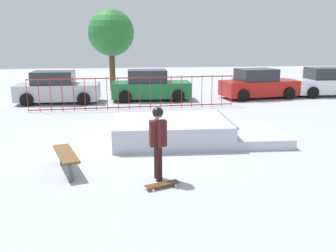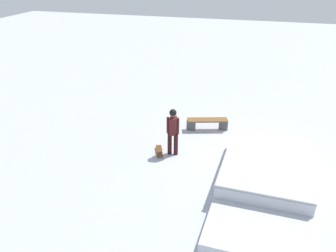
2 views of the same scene
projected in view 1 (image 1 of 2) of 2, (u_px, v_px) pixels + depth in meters
The scene contains 11 objects.
ground_plane at pixel (142, 144), 11.49m from camera, with size 60.00×60.00×0.00m, color #B2B7C1.
skate_ramp at pixel (186, 131), 11.79m from camera, with size 5.50×2.81×0.74m.
skater at pixel (158, 138), 8.40m from camera, with size 0.40×0.44×1.73m.
skateboard at pixel (162, 184), 8.15m from camera, with size 0.82×0.47×0.09m.
perimeter_fence at pixel (134, 93), 16.96m from camera, with size 9.43×0.55×1.50m.
park_bench at pixel (66, 157), 9.09m from camera, with size 0.85×1.65×0.48m.
parked_car_silver at pixel (57, 89), 18.63m from camera, with size 4.13×1.99×1.60m.
parked_car_green at pixel (150, 86), 19.46m from camera, with size 4.16×2.03×1.60m.
parked_car_red at pixel (258, 85), 20.12m from camera, with size 4.31×2.41×1.60m.
parked_car_white at pixel (328, 83), 20.94m from camera, with size 4.12×1.95×1.60m.
distant_tree at pixel (111, 33), 22.27m from camera, with size 2.79×2.79×4.92m.
Camera 1 is at (-0.58, -11.05, 3.24)m, focal length 39.38 mm.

